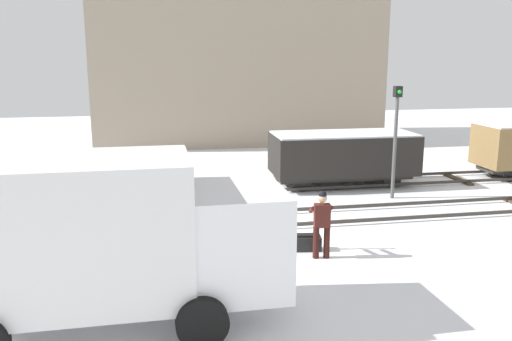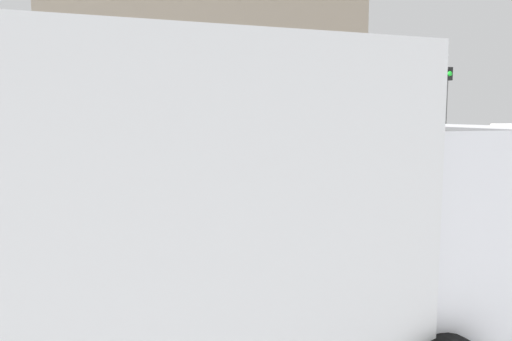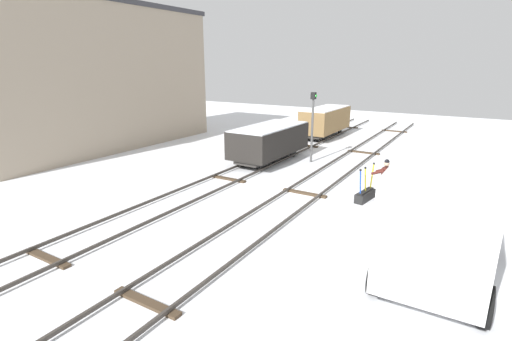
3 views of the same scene
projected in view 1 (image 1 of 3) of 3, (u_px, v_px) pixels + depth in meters
name	position (u px, v px, depth m)	size (l,w,h in m)	color
ground_plane	(257.00, 223.00, 15.79)	(60.00, 60.00, 0.00)	white
track_main_line	(257.00, 219.00, 15.77)	(44.00, 1.94, 0.18)	#38332D
track_siding_near	(236.00, 187.00, 19.57)	(44.00, 1.94, 0.18)	#38332D
switch_lever_frame	(296.00, 241.00, 13.55)	(1.32, 0.54, 1.44)	black
rail_worker	(322.00, 220.00, 12.91)	(0.60, 0.69, 1.68)	#351511
delivery_truck	(107.00, 235.00, 9.51)	(6.07, 2.53, 3.11)	silver
signal_post	(396.00, 131.00, 18.05)	(0.24, 0.32, 3.82)	#4C4C4C
apartment_building	(235.00, 61.00, 30.65)	(15.86, 6.78, 8.96)	gray
freight_car_mid_siding	(343.00, 155.00, 20.07)	(5.32, 2.36, 2.00)	#2D2B28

